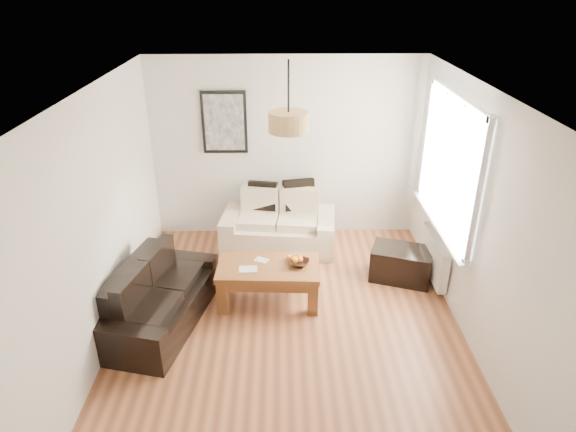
{
  "coord_description": "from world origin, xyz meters",
  "views": [
    {
      "loc": [
        -0.08,
        -4.55,
        3.56
      ],
      "look_at": [
        0.0,
        0.6,
        1.05
      ],
      "focal_mm": 31.27,
      "sensor_mm": 36.0,
      "label": 1
    }
  ],
  "objects_px": {
    "loveseat_cream": "(279,221)",
    "coffee_table": "(269,283)",
    "sofa_leather": "(159,295)",
    "ottoman": "(401,264)"
  },
  "relations": [
    {
      "from": "sofa_leather",
      "to": "loveseat_cream",
      "type": "bearing_deg",
      "value": -23.96
    },
    {
      "from": "sofa_leather",
      "to": "ottoman",
      "type": "distance_m",
      "value": 3.01
    },
    {
      "from": "coffee_table",
      "to": "ottoman",
      "type": "relative_size",
      "value": 1.61
    },
    {
      "from": "coffee_table",
      "to": "ottoman",
      "type": "bearing_deg",
      "value": 15.33
    },
    {
      "from": "loveseat_cream",
      "to": "sofa_leather",
      "type": "relative_size",
      "value": 0.96
    },
    {
      "from": "sofa_leather",
      "to": "coffee_table",
      "type": "distance_m",
      "value": 1.27
    },
    {
      "from": "loveseat_cream",
      "to": "ottoman",
      "type": "bearing_deg",
      "value": -23.2
    },
    {
      "from": "ottoman",
      "to": "coffee_table",
      "type": "bearing_deg",
      "value": -164.67
    },
    {
      "from": "loveseat_cream",
      "to": "coffee_table",
      "type": "distance_m",
      "value": 1.35
    },
    {
      "from": "loveseat_cream",
      "to": "ottoman",
      "type": "relative_size",
      "value": 2.12
    }
  ]
}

